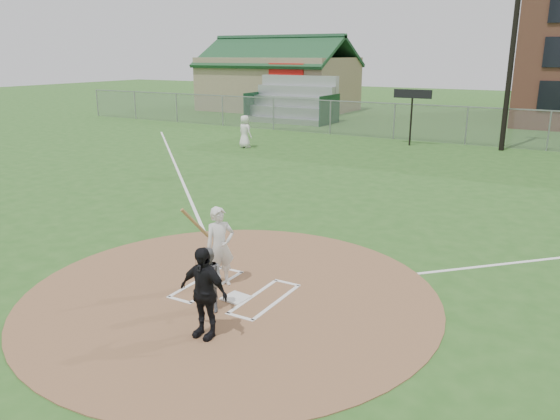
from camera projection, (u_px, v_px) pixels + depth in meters
The scene contains 14 objects.
ground at pixel (231, 295), 11.10m from camera, with size 140.00×140.00×0.00m, color #29561D.
dirt_circle at pixel (231, 294), 11.09m from camera, with size 8.40×8.40×0.02m, color #8B6141.
home_plate at pixel (236, 298), 10.88m from camera, with size 0.47×0.47×0.03m, color silver.
foul_line_third at pixel (178, 170), 22.91m from camera, with size 0.10×24.00×0.01m, color white.
catcher at pixel (209, 280), 10.19m from camera, with size 0.61×0.47×1.25m, color slate.
umpire at pixel (203, 292), 9.24m from camera, with size 0.95×0.40×1.62m, color black.
ondeck_player at pixel (245, 132), 28.20m from camera, with size 0.82×0.53×1.67m, color white.
batters_boxes at pixel (235, 291), 11.21m from camera, with size 2.08×1.88×0.01m.
batter_at_plate at pixel (220, 247), 11.30m from camera, with size 0.81×1.05×1.78m.
outfield_fence at pixel (466, 126), 29.14m from camera, with size 56.08×0.08×2.03m.
bleachers at pixel (291, 99), 38.71m from camera, with size 6.08×3.20×3.20m.
clubhouse at pixel (278, 82), 46.54m from camera, with size 12.20×8.71×6.23m.
light_pole at pixel (517, 12), 25.80m from camera, with size 1.20×0.30×12.22m.
scoreboard_sign at pixel (412, 100), 28.46m from camera, with size 2.00×0.10×2.93m.
Camera 1 is at (5.95, -8.33, 4.73)m, focal length 35.00 mm.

